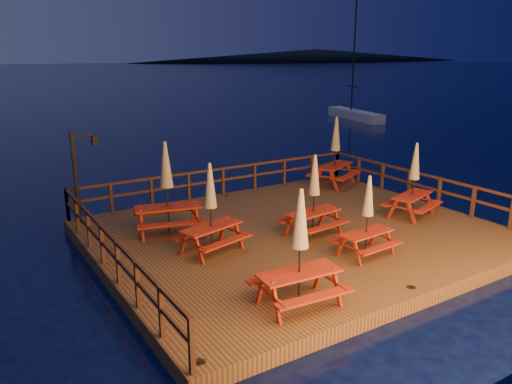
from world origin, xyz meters
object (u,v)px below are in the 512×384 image
lamp_post (80,168)px  picnic_table_2 (414,179)px  picnic_table_1 (314,194)px  picnic_table_0 (335,150)px  sailboat (355,115)px

lamp_post → picnic_table_2: size_ratio=1.18×
picnic_table_1 → picnic_table_0: bearing=37.2°
sailboat → picnic_table_2: 28.64m
lamp_post → picnic_table_2: 11.04m
sailboat → picnic_table_1: bearing=-123.2°
picnic_table_0 → picnic_table_1: (-4.46, -4.22, -0.19)m
lamp_post → picnic_table_1: lamp_post is taller
picnic_table_1 → picnic_table_2: (3.99, -0.35, 0.02)m
picnic_table_0 → picnic_table_2: picnic_table_0 is taller
picnic_table_0 → picnic_table_2: 4.59m
lamp_post → picnic_table_2: lamp_post is taller
picnic_table_2 → picnic_table_0: bearing=66.8°
lamp_post → sailboat: (27.64, 16.77, -1.82)m
picnic_table_1 → sailboat: bearing=38.6°
sailboat → picnic_table_1: 31.06m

